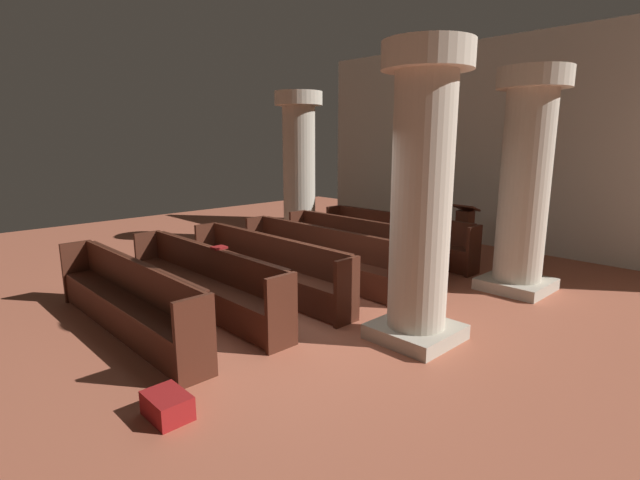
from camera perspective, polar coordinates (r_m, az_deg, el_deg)
The scene contains 14 objects.
ground_plane at distance 6.68m, azimuth -2.95°, elevation -8.86°, with size 19.20×19.20×0.00m, color #AD5B42.
back_wall at distance 11.20m, azimuth 21.55°, elevation 10.59°, with size 10.00×0.16×4.50m, color beige.
pew_row_0 at distance 9.71m, azimuth 9.11°, elevation 0.60°, with size 3.52×0.46×0.89m.
pew_row_1 at distance 8.88m, azimuth 4.83°, elevation -0.38°, with size 3.52×0.46×0.89m.
pew_row_2 at distance 8.11m, azimuth -0.29°, elevation -1.54°, with size 3.52×0.47×0.89m.
pew_row_3 at distance 7.42m, azimuth -6.43°, elevation -2.92°, with size 3.52×0.46×0.89m.
pew_row_4 at distance 6.84m, azimuth -13.73°, elevation -4.51°, with size 3.52×0.46×0.89m.
pew_row_5 at distance 6.39m, azimuth -22.26°, elevation -6.26°, with size 3.52×0.47×0.89m.
pillar_aisle_side at distance 8.00m, azimuth 23.49°, elevation 6.75°, with size 1.08×1.08×3.42m.
pillar_far_side at distance 11.04m, azimuth -2.54°, elevation 8.95°, with size 1.08×1.08×3.42m.
pillar_aisle_rear at distance 5.56m, azimuth 12.13°, elevation 5.52°, with size 1.01×1.01×3.42m.
lectern at distance 10.20m, azimuth 16.96°, elevation 0.64°, with size 0.48×0.45×1.08m.
hymn_book at distance 6.72m, azimuth -12.07°, elevation -0.90°, with size 0.17×0.19×0.03m, color maroon.
kneeler_box_red at distance 4.58m, azimuth -17.91°, elevation -18.44°, with size 0.44×0.31×0.22m, color maroon.
Camera 1 is at (4.73, -4.07, 2.40)m, focal length 26.57 mm.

